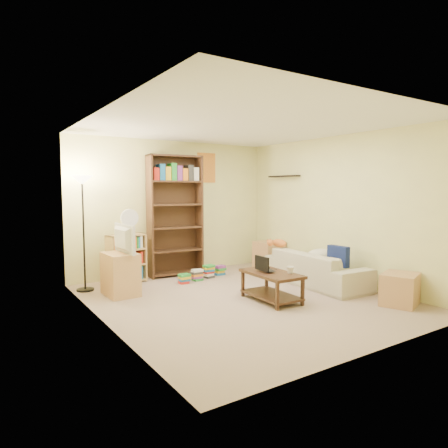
% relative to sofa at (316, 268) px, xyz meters
% --- Properties ---
extents(room, '(4.50, 4.54, 2.52)m').
position_rel_sofa_xyz_m(room, '(-1.55, -0.05, 1.34)').
color(room, tan).
rests_on(room, ground).
extents(sofa, '(2.01, 1.00, 0.56)m').
position_rel_sofa_xyz_m(sofa, '(0.00, 0.00, 0.00)').
color(sofa, '#BBB79B').
rests_on(sofa, ground).
extents(navy_pillow, '(0.12, 0.37, 0.33)m').
position_rel_sofa_xyz_m(navy_pillow, '(0.06, -0.42, 0.25)').
color(navy_pillow, navy).
rests_on(navy_pillow, sofa).
extents(cream_blanket, '(0.51, 0.37, 0.22)m').
position_rel_sofa_xyz_m(cream_blanket, '(0.14, 0.04, 0.20)').
color(cream_blanket, silver).
rests_on(cream_blanket, sofa).
extents(tabby_cat, '(0.44, 0.18, 0.15)m').
position_rel_sofa_xyz_m(tabby_cat, '(-0.20, 0.75, 0.35)').
color(tabby_cat, orange).
rests_on(tabby_cat, sofa).
extents(coffee_table, '(0.56, 0.95, 0.41)m').
position_rel_sofa_xyz_m(coffee_table, '(-1.26, -0.35, -0.01)').
color(coffee_table, '#3B2716').
rests_on(coffee_table, ground).
extents(laptop, '(0.44, 0.37, 0.03)m').
position_rel_sofa_xyz_m(laptop, '(-1.23, -0.27, 0.15)').
color(laptop, black).
rests_on(laptop, coffee_table).
extents(laptop_screen, '(0.03, 0.31, 0.21)m').
position_rel_sofa_xyz_m(laptop_screen, '(-1.36, -0.26, 0.26)').
color(laptop_screen, white).
rests_on(laptop_screen, laptop).
extents(mug, '(0.11, 0.11, 0.10)m').
position_rel_sofa_xyz_m(mug, '(-1.09, -0.56, 0.18)').
color(mug, white).
rests_on(mug, coffee_table).
extents(tv_remote, '(0.09, 0.17, 0.02)m').
position_rel_sofa_xyz_m(tv_remote, '(-1.14, -0.05, 0.15)').
color(tv_remote, black).
rests_on(tv_remote, coffee_table).
extents(tv_stand, '(0.45, 0.61, 0.64)m').
position_rel_sofa_xyz_m(tv_stand, '(-2.97, 1.14, 0.04)').
color(tv_stand, tan).
rests_on(tv_stand, ground).
extents(television, '(0.75, 0.15, 0.43)m').
position_rel_sofa_xyz_m(television, '(-2.97, 1.14, 0.58)').
color(television, black).
rests_on(television, tv_stand).
extents(tall_bookshelf, '(1.02, 0.42, 2.21)m').
position_rel_sofa_xyz_m(tall_bookshelf, '(-1.65, 1.93, 0.89)').
color(tall_bookshelf, '#472B1B').
rests_on(tall_bookshelf, ground).
extents(short_bookshelf, '(0.69, 0.38, 0.84)m').
position_rel_sofa_xyz_m(short_bookshelf, '(-2.62, 1.82, 0.14)').
color(short_bookshelf, tan).
rests_on(short_bookshelf, ground).
extents(desk_fan, '(0.30, 0.17, 0.43)m').
position_rel_sofa_xyz_m(desk_fan, '(-2.58, 1.78, 0.79)').
color(desk_fan, white).
rests_on(desk_fan, short_bookshelf).
extents(floor_lamp, '(0.31, 0.31, 1.81)m').
position_rel_sofa_xyz_m(floor_lamp, '(-3.35, 1.70, 1.16)').
color(floor_lamp, black).
rests_on(floor_lamp, ground).
extents(side_table, '(0.50, 0.50, 0.56)m').
position_rel_sofa_xyz_m(side_table, '(0.17, 1.43, -0.00)').
color(side_table, tan).
rests_on(side_table, ground).
extents(end_cabinet, '(0.65, 0.60, 0.44)m').
position_rel_sofa_xyz_m(end_cabinet, '(0.10, -1.48, -0.06)').
color(end_cabinet, tan).
rests_on(end_cabinet, ground).
extents(book_stacks, '(1.05, 0.38, 0.23)m').
position_rel_sofa_xyz_m(book_stacks, '(-1.37, 1.38, -0.18)').
color(book_stacks, red).
rests_on(book_stacks, ground).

